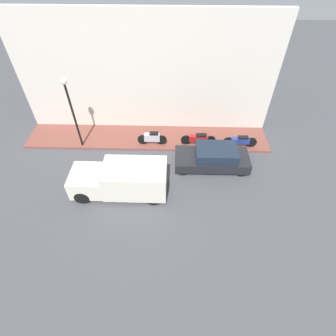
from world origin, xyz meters
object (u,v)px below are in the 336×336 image
object	(u,v)px
streetlamp	(70,103)
motorcycle_blue	(240,141)
delivery_van	(121,179)
scooter_silver	(152,138)
motorcycle_red	(199,139)
parked_car	(213,158)

from	to	relation	value
streetlamp	motorcycle_blue	bearing A→B (deg)	-89.31
delivery_van	scooter_silver	world-z (taller)	delivery_van
scooter_silver	streetlamp	world-z (taller)	streetlamp
motorcycle_red	streetlamp	bearing A→B (deg)	92.05
parked_car	motorcycle_blue	world-z (taller)	parked_car
delivery_van	motorcycle_blue	world-z (taller)	delivery_van
motorcycle_red	streetlamp	size ratio (longest dim) A/B	0.49
scooter_silver	motorcycle_blue	bearing A→B (deg)	-90.96
parked_car	scooter_silver	distance (m)	3.93
parked_car	scooter_silver	xyz separation A→B (m)	(1.70, 3.54, -0.03)
motorcycle_red	scooter_silver	xyz separation A→B (m)	(-0.05, 2.83, 0.03)
scooter_silver	motorcycle_blue	xyz separation A→B (m)	(-0.09, -5.33, -0.04)
parked_car	motorcycle_blue	xyz separation A→B (m)	(1.61, -1.79, -0.07)
parked_car	streetlamp	world-z (taller)	streetlamp
delivery_van	motorcycle_red	distance (m)	5.63
delivery_van	streetlamp	xyz separation A→B (m)	(3.56, 3.04, 2.13)
delivery_van	motorcycle_blue	distance (m)	7.59
delivery_van	scooter_silver	distance (m)	3.99
delivery_van	scooter_silver	size ratio (longest dim) A/B	2.69
motorcycle_red	motorcycle_blue	xyz separation A→B (m)	(-0.14, -2.50, -0.00)
delivery_van	motorcycle_blue	xyz separation A→B (m)	(3.67, -6.63, -0.36)
parked_car	motorcycle_red	bearing A→B (deg)	21.94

